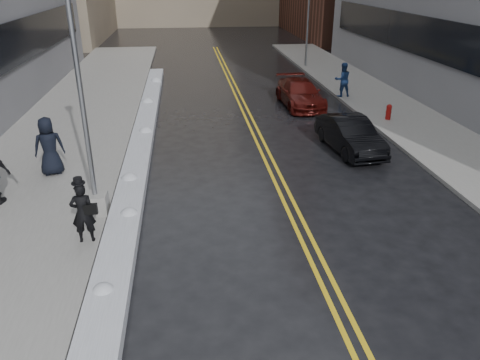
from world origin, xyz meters
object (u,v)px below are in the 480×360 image
object	(u,v)px
pedestrian_east	(343,80)
fire_hydrant	(389,111)
traffic_signal	(308,20)
car_maroon	(300,93)
pedestrian_c	(49,146)
pedestrian_fedora	(83,213)
lamppost	(87,135)
car_black	(350,135)

from	to	relation	value
pedestrian_east	fire_hydrant	bearing A→B (deg)	95.59
traffic_signal	car_maroon	world-z (taller)	traffic_signal
traffic_signal	car_maroon	bearing A→B (deg)	-105.76
pedestrian_c	car_maroon	size ratio (longest dim) A/B	0.43
pedestrian_c	car_maroon	bearing A→B (deg)	-158.95
pedestrian_fedora	car_maroon	size ratio (longest dim) A/B	0.35
fire_hydrant	car_maroon	bearing A→B (deg)	135.76
lamppost	traffic_signal	xyz separation A→B (m)	(11.80, 22.00, 0.87)
pedestrian_east	car_maroon	bearing A→B (deg)	19.82
fire_hydrant	traffic_signal	world-z (taller)	traffic_signal
lamppost	traffic_signal	size ratio (longest dim) A/B	1.27
car_black	pedestrian_c	bearing A→B (deg)	-178.79
fire_hydrant	car_maroon	world-z (taller)	car_maroon
traffic_signal	pedestrian_c	size ratio (longest dim) A/B	2.95
pedestrian_c	car_maroon	distance (m)	13.60
lamppost	pedestrian_east	world-z (taller)	lamppost
fire_hydrant	car_black	distance (m)	4.70
fire_hydrant	pedestrian_east	bearing A→B (deg)	99.86
pedestrian_fedora	pedestrian_east	xyz separation A→B (m)	(11.53, 14.19, 0.11)
fire_hydrant	pedestrian_fedora	bearing A→B (deg)	-142.14
car_black	lamppost	bearing A→B (deg)	-159.70
lamppost	pedestrian_c	bearing A→B (deg)	122.27
lamppost	traffic_signal	world-z (taller)	lamppost
pedestrian_c	pedestrian_east	distance (m)	16.47
fire_hydrant	pedestrian_c	world-z (taller)	pedestrian_c
lamppost	fire_hydrant	world-z (taller)	lamppost
fire_hydrant	car_black	size ratio (longest dim) A/B	0.18
pedestrian_fedora	car_black	world-z (taller)	pedestrian_fedora
car_black	car_maroon	distance (m)	6.92
traffic_signal	pedestrian_c	distance (m)	23.47
fire_hydrant	car_black	world-z (taller)	car_black
pedestrian_c	lamppost	bearing A→B (deg)	105.80
pedestrian_c	pedestrian_east	size ratio (longest dim) A/B	1.08
pedestrian_east	lamppost	bearing A→B (deg)	43.36
traffic_signal	car_black	world-z (taller)	traffic_signal
traffic_signal	pedestrian_c	world-z (taller)	traffic_signal
lamppost	fire_hydrant	xyz separation A→B (m)	(12.30, 8.00, -1.98)
pedestrian_c	car_black	world-z (taller)	pedestrian_c
traffic_signal	pedestrian_fedora	size ratio (longest dim) A/B	3.63
lamppost	car_black	xyz separation A→B (m)	(9.17, 4.50, -1.85)
car_black	car_maroon	xyz separation A→B (m)	(-0.36, 6.91, 0.00)
pedestrian_c	pedestrian_east	xyz separation A→B (m)	(13.47, 9.48, -0.08)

